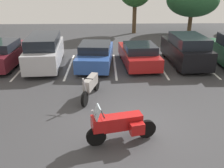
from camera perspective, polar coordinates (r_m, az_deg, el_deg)
ground at (r=9.29m, az=4.71°, el=-9.41°), size 44.00×44.00×0.10m
motorcycle_touring at (r=8.07m, az=1.64°, el=-8.98°), size 2.27×1.05×1.36m
motorcycle_second at (r=11.03m, az=-4.81°, el=-0.33°), size 0.82×2.21×1.26m
parking_stripes at (r=15.31m, az=-4.43°, el=4.04°), size 24.53×4.80×0.01m
car_maroon at (r=16.46m, az=-23.07°, el=6.30°), size 2.00×4.51×1.54m
car_silver at (r=15.46m, az=-14.87°, el=7.18°), size 2.11×4.82×1.87m
car_blue at (r=15.18m, az=-3.70°, el=6.57°), size 2.18×4.54×1.41m
car_red at (r=15.37m, az=5.98°, el=6.60°), size 2.20×4.50×1.35m
car_black at (r=16.00m, az=16.19°, el=7.38°), size 2.02×4.69×1.83m
tree_right at (r=25.51m, az=17.60°, el=17.53°), size 4.71×4.71×4.57m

